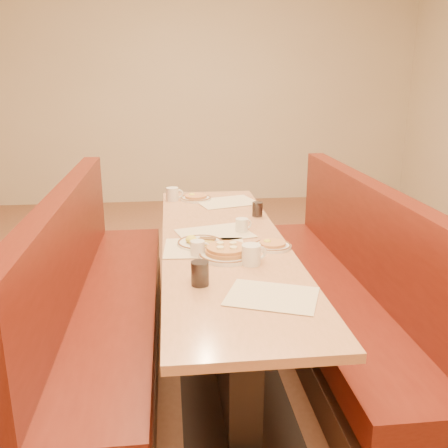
{
  "coord_description": "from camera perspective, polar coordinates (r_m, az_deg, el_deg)",
  "views": [
    {
      "loc": [
        -0.3,
        -2.69,
        1.66
      ],
      "look_at": [
        0.0,
        0.0,
        0.85
      ],
      "focal_mm": 40.0,
      "sensor_mm": 36.0,
      "label": 1
    }
  ],
  "objects": [
    {
      "name": "ground",
      "position": [
        3.17,
        0.0,
        -14.87
      ],
      "size": [
        8.0,
        8.0,
        0.0
      ],
      "primitive_type": "plane",
      "color": "#9E6647",
      "rests_on": "ground"
    },
    {
      "name": "room_envelope",
      "position": [
        2.72,
        0.0,
        22.4
      ],
      "size": [
        6.04,
        8.04,
        2.82
      ],
      "color": "beige",
      "rests_on": "ground"
    },
    {
      "name": "diner_table",
      "position": [
        3.0,
        0.0,
        -8.76
      ],
      "size": [
        0.7,
        2.5,
        0.75
      ],
      "color": "black",
      "rests_on": "ground"
    },
    {
      "name": "booth_left",
      "position": [
        3.02,
        -14.15,
        -9.39
      ],
      "size": [
        0.55,
        2.5,
        1.05
      ],
      "color": "#4C3326",
      "rests_on": "ground"
    },
    {
      "name": "booth_right",
      "position": [
        3.16,
        13.46,
        -8.09
      ],
      "size": [
        0.55,
        2.5,
        1.05
      ],
      "color": "#4C3326",
      "rests_on": "ground"
    },
    {
      "name": "placemat_near_left",
      "position": [
        2.73,
        -2.23,
        -2.72
      ],
      "size": [
        0.46,
        0.36,
        0.0
      ],
      "primitive_type": "cube",
      "rotation": [
        0.0,
        0.0,
        -0.06
      ],
      "color": "beige",
      "rests_on": "diner_table"
    },
    {
      "name": "placemat_near_right",
      "position": [
        2.16,
        5.51,
        -8.21
      ],
      "size": [
        0.46,
        0.4,
        0.0
      ],
      "primitive_type": "cube",
      "rotation": [
        0.0,
        0.0,
        -0.38
      ],
      "color": "beige",
      "rests_on": "diner_table"
    },
    {
      "name": "placemat_far_left",
      "position": [
        2.98,
        -1.08,
        -1.05
      ],
      "size": [
        0.49,
        0.41,
        0.0
      ],
      "primitive_type": "cube",
      "rotation": [
        0.0,
        0.0,
        0.26
      ],
      "color": "beige",
      "rests_on": "diner_table"
    },
    {
      "name": "placemat_far_right",
      "position": [
        3.71,
        0.32,
        2.54
      ],
      "size": [
        0.49,
        0.42,
        0.0
      ],
      "primitive_type": "cube",
      "rotation": [
        0.0,
        0.0,
        0.29
      ],
      "color": "beige",
      "rests_on": "diner_table"
    },
    {
      "name": "pancake_plate",
      "position": [
        2.6,
        0.31,
        -3.27
      ],
      "size": [
        0.3,
        0.3,
        0.07
      ],
      "rotation": [
        0.0,
        0.0,
        0.25
      ],
      "color": "white",
      "rests_on": "diner_table"
    },
    {
      "name": "eggs_plate",
      "position": [
        2.78,
        -2.83,
        -2.1
      ],
      "size": [
        0.26,
        0.26,
        0.05
      ],
      "rotation": [
        0.0,
        0.0,
        -0.38
      ],
      "color": "white",
      "rests_on": "diner_table"
    },
    {
      "name": "extra_plate_mid",
      "position": [
        2.75,
        5.55,
        -2.41
      ],
      "size": [
        0.21,
        0.21,
        0.04
      ],
      "rotation": [
        0.0,
        0.0,
        -0.11
      ],
      "color": "white",
      "rests_on": "diner_table"
    },
    {
      "name": "extra_plate_far",
      "position": [
        3.79,
        -3.25,
        3.02
      ],
      "size": [
        0.24,
        0.24,
        0.05
      ],
      "rotation": [
        0.0,
        0.0,
        0.13
      ],
      "color": "white",
      "rests_on": "diner_table"
    },
    {
      "name": "coffee_mug_a",
      "position": [
        2.49,
        3.2,
        -3.46
      ],
      "size": [
        0.13,
        0.1,
        0.1
      ],
      "rotation": [
        0.0,
        0.0,
        0.34
      ],
      "color": "white",
      "rests_on": "diner_table"
    },
    {
      "name": "coffee_mug_b",
      "position": [
        2.61,
        -2.97,
        -2.76
      ],
      "size": [
        0.11,
        0.08,
        0.08
      ],
      "rotation": [
        0.0,
        0.0,
        0.18
      ],
      "color": "white",
      "rests_on": "diner_table"
    },
    {
      "name": "coffee_mug_c",
      "position": [
        3.01,
        2.1,
        -0.1
      ],
      "size": [
        0.11,
        0.08,
        0.08
      ],
      "rotation": [
        0.0,
        0.0,
        0.4
      ],
      "color": "white",
      "rests_on": "diner_table"
    },
    {
      "name": "coffee_mug_d",
      "position": [
        3.78,
        -5.86,
        3.45
      ],
      "size": [
        0.13,
        0.09,
        0.1
      ],
      "rotation": [
        0.0,
        0.0,
        0.05
      ],
      "color": "white",
      "rests_on": "diner_table"
    },
    {
      "name": "soda_tumbler_near",
      "position": [
        2.25,
        -2.77,
        -5.67
      ],
      "size": [
        0.08,
        0.08,
        0.11
      ],
      "color": "black",
      "rests_on": "diner_table"
    },
    {
      "name": "soda_tumbler_mid",
      "position": [
        3.34,
        3.84,
        1.69
      ],
      "size": [
        0.07,
        0.07,
        0.1
      ],
      "color": "black",
      "rests_on": "diner_table"
    }
  ]
}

